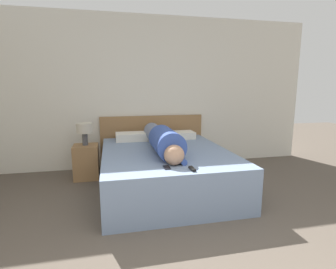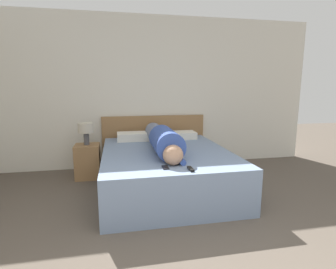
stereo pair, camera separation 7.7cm
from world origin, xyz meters
name	(u,v)px [view 2 (the right image)]	position (x,y,z in m)	size (l,w,h in m)	color
wall_back	(143,93)	(0.00, 3.82, 1.30)	(6.18, 0.06, 2.60)	silver
bed	(166,169)	(0.18, 2.63, 0.27)	(1.69, 2.09, 0.55)	#7589A8
headboard	(154,141)	(0.18, 3.75, 0.45)	(1.81, 0.04, 0.90)	olive
nightstand	(88,161)	(-0.94, 3.31, 0.26)	(0.37, 0.36, 0.53)	olive
table_lamp	(86,129)	(-0.94, 3.31, 0.77)	(0.24, 0.24, 0.34)	#4C4C51
person_lying	(163,140)	(0.13, 2.61, 0.70)	(0.35, 1.70, 0.35)	tan
pillow_near_headboard	(135,136)	(-0.19, 3.41, 0.61)	(0.57, 0.31, 0.13)	silver
pillow_second	(179,135)	(0.56, 3.41, 0.60)	(0.54, 0.31, 0.11)	silver
tv_remote	(191,169)	(0.27, 1.73, 0.56)	(0.04, 0.15, 0.02)	black
cell_phone	(165,167)	(0.02, 1.85, 0.55)	(0.06, 0.13, 0.01)	black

